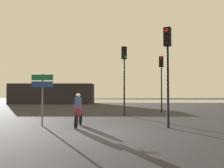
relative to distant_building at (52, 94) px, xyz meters
name	(u,v)px	position (x,y,z in m)	size (l,w,h in m)	color
ground_plane	(100,133)	(8.74, -24.98, -1.51)	(120.00, 120.00, 0.00)	#28282D
water_strip	(109,101)	(8.74, 10.00, -1.51)	(80.00, 16.00, 0.01)	#9E937F
distant_building	(52,94)	(0.00, 0.00, 0.00)	(12.53, 4.00, 3.02)	black
traffic_light_center	(123,68)	(10.05, -18.27, 1.91)	(0.41, 0.42, 4.96)	black
traffic_light_far_right	(160,74)	(13.33, -15.52, 1.75)	(0.40, 0.42, 4.72)	black
traffic_light_near_right	(167,58)	(11.81, -23.59, 1.77)	(0.40, 0.42, 4.75)	black
direction_sign_post	(41,90)	(5.68, -22.92, 0.28)	(1.10, 0.14, 2.60)	slate
cyclist	(77,110)	(7.57, -23.44, -0.69)	(0.46, 1.71, 1.62)	black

